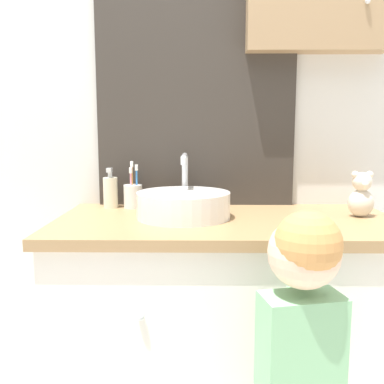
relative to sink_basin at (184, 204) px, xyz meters
The scene contains 7 objects.
wall_back 0.55m from the sink_basin, 60.64° to the left, with size 3.20×0.18×2.50m.
vanity_counter 0.47m from the sink_basin, ahead, with size 1.18×0.60×0.81m.
sink_basin is the anchor object (origin of this frame).
toothbrush_holder 0.28m from the sink_basin, 138.28° to the left, with size 0.07×0.07×0.18m.
soap_dispenser 0.35m from the sink_basin, 147.86° to the left, with size 0.06×0.06×0.16m.
child_figure 0.65m from the sink_basin, 59.51° to the right, with size 0.21×0.46×0.93m.
teddy_bear 0.62m from the sink_basin, ahead, with size 0.09×0.08×0.16m.
Camera 1 is at (-0.10, -1.15, 1.11)m, focal length 40.00 mm.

